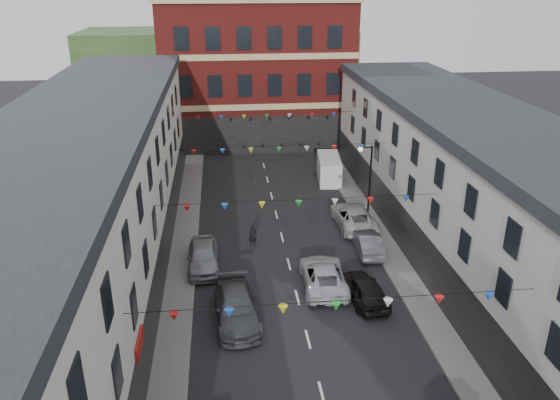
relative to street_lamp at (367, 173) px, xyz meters
name	(u,v)px	position (x,y,z in m)	size (l,w,h in m)	color
ground	(308,339)	(-6.55, -14.00, -3.90)	(160.00, 160.00, 0.00)	black
pavement_left	(176,324)	(-13.45, -12.00, -3.83)	(1.80, 64.00, 0.15)	#605E5B
pavement_right	(423,308)	(0.35, -12.00, -3.83)	(1.80, 64.00, 0.15)	#605E5B
terrace_left	(62,250)	(-18.33, -13.00, 1.44)	(8.40, 56.00, 10.70)	beige
terrace_right	(530,236)	(5.23, -13.00, 0.95)	(8.40, 56.00, 9.70)	#BCB8AF
civic_building	(256,67)	(-6.55, 23.95, 4.23)	(20.60, 13.30, 18.50)	maroon
clock_tower	(181,3)	(-14.05, 21.00, 11.03)	(5.60, 5.60, 30.00)	maroon
distant_hill	(219,64)	(-10.55, 48.00, 1.10)	(40.00, 14.00, 10.00)	#294C23
street_lamp	(367,173)	(0.00, 0.00, 0.00)	(1.10, 0.36, 6.00)	black
car_left_d	(236,307)	(-10.15, -11.86, -3.10)	(2.27, 5.58, 1.62)	#3E4046
car_left_e	(203,256)	(-12.05, -5.86, -3.08)	(1.95, 4.86, 1.66)	#909398
car_right_d	(364,289)	(-2.78, -10.73, -3.14)	(1.81, 4.50, 1.53)	black
car_right_e	(367,243)	(-1.05, -4.87, -3.20)	(1.50, 4.29, 1.41)	#56575F
car_right_f	(353,216)	(-1.05, -0.68, -3.12)	(2.62, 5.68, 1.58)	#B9BBBE
moving_car	(323,275)	(-4.82, -8.90, -3.15)	(2.51, 5.44, 1.51)	silver
white_van	(329,169)	(-0.95, 9.36, -2.81)	(1.90, 4.95, 2.19)	silver
pedestrian	(253,236)	(-8.72, -3.12, -3.13)	(0.56, 0.37, 1.55)	black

